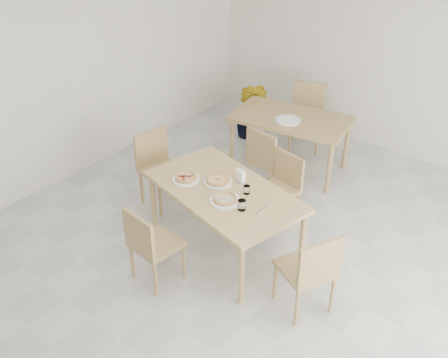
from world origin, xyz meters
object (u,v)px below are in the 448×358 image
Objects in this scene: chair_west at (158,163)px; plate_empty at (288,120)px; chair_north at (282,183)px; tumbler_a at (242,205)px; pizza_margherita at (218,180)px; pizza_pepperoni at (186,177)px; chair_east at (311,269)px; plate_margherita at (218,182)px; napkin_holder at (240,176)px; second_table at (291,123)px; chair_south at (150,242)px; pizza_mushroom at (225,199)px; chair_back_n at (308,111)px; tumbler_b at (247,190)px; plate_pepperoni at (186,179)px; plate_mushroom at (225,201)px; potted_plant at (251,109)px; chair_back_s at (267,158)px; main_table at (224,195)px.

chair_west reaches higher than plate_empty.
tumbler_a is (0.20, -1.00, 0.33)m from chair_north.
pizza_pepperoni is (-0.29, -0.18, 0.00)m from pizza_margherita.
chair_east is at bearing -91.67° from chair_west.
chair_east is 3.01× the size of plate_margherita.
chair_east is 1.65m from pizza_pepperoni.
plate_empty is (-1.59, 1.99, 0.24)m from chair_east.
napkin_holder is 0.08× the size of second_table.
chair_north is 0.50× the size of second_table.
chair_south is at bearing -88.28° from napkin_holder.
pizza_mushroom is 0.18× the size of second_table.
chair_back_n is (-0.75, 2.75, -0.25)m from pizza_mushroom.
chair_south is 0.94× the size of chair_west.
chair_east reaches higher than chair_south.
chair_back_n is (-1.80, 2.82, 0.01)m from chair_east.
pizza_pepperoni is 0.68m from tumbler_b.
plate_pepperoni is at bearing -14.04° from pizza_pepperoni.
tumbler_b reaches higher than pizza_mushroom.
plate_pepperoni is 3.30× the size of tumbler_b.
plate_empty is (-0.55, 0.92, 0.28)m from chair_north.
tumbler_a is at bearing -1.48° from plate_mushroom.
chair_back_n is 1.03× the size of potted_plant.
chair_north is 2.09m from potted_plant.
napkin_holder is 0.42× the size of plate_empty.
pizza_pepperoni is at bearing -90.91° from plate_empty.
chair_back_n is at bearing 105.16° from pizza_mushroom.
second_table is at bearing -101.79° from chair_back_n.
chair_back_n reaches higher than plate_empty.
chair_back_n is at bearing 92.20° from second_table.
pizza_margherita is 1.12m from chair_back_s.
tumbler_b is 0.10× the size of chair_back_s.
potted_plant reaches higher than pizza_pepperoni.
pizza_pepperoni is 1.78× the size of napkin_holder.
chair_back_s is at bearing -89.32° from second_table.
pizza_mushroom is 1.39m from chair_back_s.
chair_west is at bearing 166.78° from tumbler_a.
chair_back_s reaches higher than chair_south.
napkin_holder is at bearing -86.72° from chair_east.
chair_west is (-1.19, 0.20, -0.15)m from main_table.
tumbler_a reaches higher than pizza_mushroom.
main_table is at bearing 132.76° from plate_mushroom.
pizza_mushroom is 2.27× the size of napkin_holder.
tumbler_a is at bearing -123.90° from chair_south.
plate_mushroom is 2.31× the size of napkin_holder.
chair_west is 8.67× the size of tumbler_a.
plate_pepperoni is at bearing 175.46° from plate_mushroom.
napkin_holder is at bearing -100.50° from chair_back_n.
tumbler_b is 0.66× the size of napkin_holder.
pizza_margherita is at bearing -92.36° from second_table.
pizza_mushroom is (0.28, -0.22, 0.02)m from plate_margherita.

